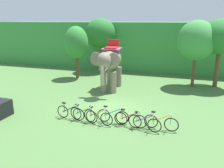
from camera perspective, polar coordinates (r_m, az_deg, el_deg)
The scene contains 14 objects.
ground_plane at distance 13.89m, azimuth -0.57°, elevation -6.31°, with size 80.00×80.00×0.00m, color #4C753D.
foliage_hedge at distance 26.06m, azimuth 8.62°, elevation 9.65°, with size 36.00×6.00×4.98m, color #3D8E42.
tree_right at distance 20.81m, azimuth -8.98°, elevation 10.22°, with size 2.13×2.13×4.71m.
tree_center_right at distance 23.44m, azimuth -2.90°, elevation 12.66°, with size 3.01×3.01×5.38m.
tree_left at distance 18.88m, azimuth 20.46°, elevation 10.18°, with size 2.90×2.90×5.24m.
tree_far_left at distance 19.49m, azimuth 25.67°, elevation 10.61°, with size 3.35×3.35×5.34m.
elephant at distance 16.99m, azimuth -0.43°, elevation 5.57°, with size 2.09×4.18×3.78m.
bike_black at distance 12.63m, azimuth -10.37°, elevation -7.02°, with size 1.71×0.52×0.92m.
bike_green at distance 12.26m, azimuth -7.16°, elevation -7.61°, with size 1.69×0.52×0.92m.
bike_orange at distance 11.92m, azimuth -3.56°, elevation -8.22°, with size 1.70×0.52×0.92m.
bike_teal at distance 12.01m, azimuth 0.21°, elevation -8.00°, with size 1.71×0.52×0.92m.
bike_red at distance 11.62m, azimuth 4.57°, elevation -8.89°, with size 1.71×0.52×0.92m.
bike_purple at distance 11.37m, azimuth 8.14°, elevation -9.61°, with size 1.69×0.52×0.92m.
bike_yellow at distance 11.55m, azimuth 12.18°, elevation -9.39°, with size 1.71×0.52×0.92m.
Camera 1 is at (3.96, -12.23, 5.25)m, focal length 36.41 mm.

